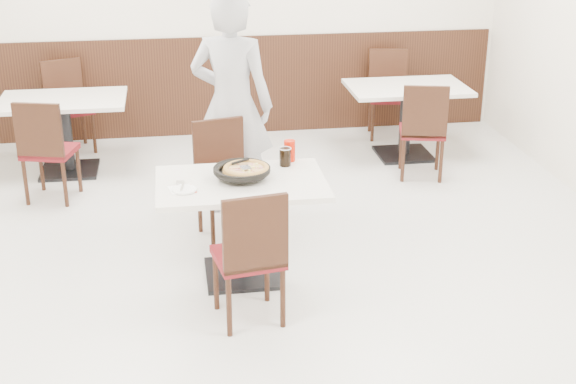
{
  "coord_description": "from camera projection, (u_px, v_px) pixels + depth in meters",
  "views": [
    {
      "loc": [
        -0.69,
        -5.26,
        2.8
      ],
      "look_at": [
        0.06,
        -0.3,
        0.78
      ],
      "focal_mm": 50.0,
      "sensor_mm": 36.0,
      "label": 1
    }
  ],
  "objects": [
    {
      "name": "pizza",
      "position": [
        246.0,
        171.0,
        5.69
      ],
      "size": [
        0.36,
        0.36,
        0.02
      ],
      "primitive_type": "cylinder",
      "rotation": [
        0.0,
        0.0,
        0.07
      ],
      "color": "#AF8646",
      "rests_on": "pizza_pan"
    },
    {
      "name": "napkin",
      "position": [
        181.0,
        189.0,
        5.52
      ],
      "size": [
        0.19,
        0.19,
        0.0
      ],
      "primitive_type": "cube",
      "rotation": [
        0.0,
        0.0,
        0.21
      ],
      "color": "white",
      "rests_on": "main_table"
    },
    {
      "name": "diner_person",
      "position": [
        232.0,
        105.0,
        6.7
      ],
      "size": [
        0.82,
        0.68,
        1.93
      ],
      "primitive_type": "imported",
      "rotation": [
        0.0,
        0.0,
        2.78
      ],
      "color": "silver",
      "rests_on": "floor"
    },
    {
      "name": "bg_chair_left_near",
      "position": [
        50.0,
        149.0,
        7.16
      ],
      "size": [
        0.51,
        0.51,
        0.95
      ],
      "primitive_type": null,
      "rotation": [
        0.0,
        0.0,
        -0.25
      ],
      "color": "black",
      "rests_on": "floor"
    },
    {
      "name": "wall_back",
      "position": [
        230.0,
        8.0,
        8.65
      ],
      "size": [
        6.0,
        0.04,
        2.8
      ],
      "primitive_type": "cube",
      "color": "white",
      "rests_on": "floor"
    },
    {
      "name": "red_cup",
      "position": [
        290.0,
        151.0,
        6.03
      ],
      "size": [
        0.09,
        0.09,
        0.16
      ],
      "primitive_type": "cylinder",
      "rotation": [
        0.0,
        0.0,
        0.07
      ],
      "color": "#B41100",
      "rests_on": "main_table"
    },
    {
      "name": "bg_chair_right_far",
      "position": [
        388.0,
        95.0,
        8.86
      ],
      "size": [
        0.48,
        0.48,
        0.95
      ],
      "primitive_type": null,
      "rotation": [
        0.0,
        0.0,
        2.98
      ],
      "color": "black",
      "rests_on": "floor"
    },
    {
      "name": "bg_chair_left_far",
      "position": [
        70.0,
        108.0,
        8.39
      ],
      "size": [
        0.55,
        0.55,
        0.95
      ],
      "primitive_type": null,
      "rotation": [
        0.0,
        0.0,
        3.52
      ],
      "color": "black",
      "rests_on": "floor"
    },
    {
      "name": "bg_table_left",
      "position": [
        66.0,
        136.0,
        7.84
      ],
      "size": [
        1.29,
        0.95,
        0.75
      ],
      "primitive_type": null,
      "rotation": [
        0.0,
        0.0,
        0.13
      ],
      "color": "silver",
      "rests_on": "floor"
    },
    {
      "name": "chair_near",
      "position": [
        248.0,
        254.0,
        5.21
      ],
      "size": [
        0.48,
        0.48,
        0.95
      ],
      "primitive_type": null,
      "rotation": [
        0.0,
        0.0,
        0.17
      ],
      "color": "black",
      "rests_on": "floor"
    },
    {
      "name": "main_table",
      "position": [
        242.0,
        229.0,
        5.81
      ],
      "size": [
        1.25,
        0.88,
        0.75
      ],
      "primitive_type": null,
      "rotation": [
        0.0,
        0.0,
        0.07
      ],
      "color": "silver",
      "rests_on": "floor"
    },
    {
      "name": "bg_table_right",
      "position": [
        405.0,
        121.0,
        8.29
      ],
      "size": [
        1.21,
        0.82,
        0.75
      ],
      "primitive_type": null,
      "rotation": [
        0.0,
        0.0,
        -0.02
      ],
      "color": "silver",
      "rests_on": "floor"
    },
    {
      "name": "side_plate",
      "position": [
        184.0,
        190.0,
        5.49
      ],
      "size": [
        0.18,
        0.18,
        0.01
      ],
      "primitive_type": "cylinder",
      "rotation": [
        0.0,
        0.0,
        0.07
      ],
      "color": "white",
      "rests_on": "napkin"
    },
    {
      "name": "wainscot_back",
      "position": [
        232.0,
        86.0,
        8.95
      ],
      "size": [
        5.9,
        0.03,
        1.1
      ],
      "primitive_type": "cube",
      "color": "black",
      "rests_on": "floor"
    },
    {
      "name": "chair_far",
      "position": [
        227.0,
        183.0,
        6.4
      ],
      "size": [
        0.51,
        0.51,
        0.95
      ],
      "primitive_type": null,
      "rotation": [
        0.0,
        0.0,
        3.38
      ],
      "color": "black",
      "rests_on": "floor"
    },
    {
      "name": "cola_glass",
      "position": [
        285.0,
        157.0,
        5.94
      ],
      "size": [
        0.09,
        0.09,
        0.13
      ],
      "primitive_type": "cylinder",
      "rotation": [
        0.0,
        0.0,
        0.07
      ],
      "color": "black",
      "rests_on": "main_table"
    },
    {
      "name": "floor",
      "position": [
        274.0,
        274.0,
        5.97
      ],
      "size": [
        7.0,
        7.0,
        0.0
      ],
      "primitive_type": "plane",
      "color": "#B8B8B2",
      "rests_on": "ground"
    },
    {
      "name": "pizza_pan",
      "position": [
        242.0,
        173.0,
        5.69
      ],
      "size": [
        0.4,
        0.4,
        0.01
      ],
      "primitive_type": "cylinder",
      "rotation": [
        0.0,
        0.0,
        0.07
      ],
      "color": "black",
      "rests_on": "trivet"
    },
    {
      "name": "fork",
      "position": [
        183.0,
        186.0,
        5.53
      ],
      "size": [
        0.04,
        0.17,
        0.0
      ],
      "primitive_type": "cube",
      "rotation": [
        0.0,
        0.0,
        -0.14
      ],
      "color": "silver",
      "rests_on": "side_plate"
    },
    {
      "name": "bg_chair_right_near",
      "position": [
        422.0,
        129.0,
        7.71
      ],
      "size": [
        0.51,
        0.51,
        0.95
      ],
      "primitive_type": null,
      "rotation": [
        0.0,
        0.0,
        -0.23
      ],
      "color": "black",
      "rests_on": "floor"
    },
    {
      "name": "trivet",
      "position": [
        242.0,
        177.0,
        5.7
      ],
      "size": [
        0.14,
        0.14,
        0.04
      ],
      "primitive_type": "cylinder",
      "rotation": [
        0.0,
        0.0,
        0.07
      ],
      "color": "black",
      "rests_on": "main_table"
    },
    {
      "name": "pizza_server",
      "position": [
        245.0,
        167.0,
        5.66
      ],
      "size": [
        0.09,
        0.1,
        0.0
      ],
      "primitive_type": "cube",
      "rotation": [
        0.0,
        0.0,
        0.24
      ],
      "color": "silver",
      "rests_on": "pizza"
    }
  ]
}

